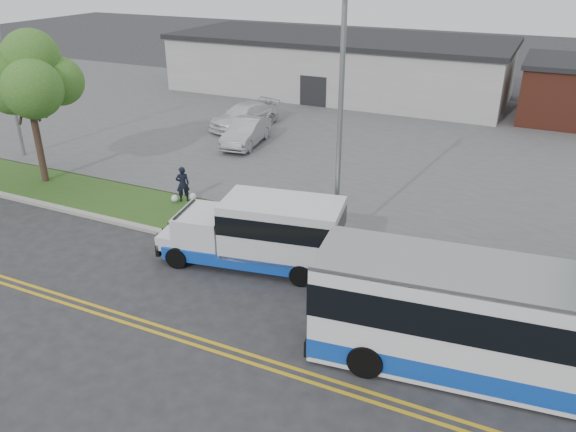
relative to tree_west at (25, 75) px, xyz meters
The scene contains 18 objects.
ground 13.43m from the tree_west, 14.93° to the right, with size 140.00×140.00×0.00m, color #28282B.
lane_line_north 14.83m from the tree_west, 30.43° to the right, with size 70.00×0.12×0.01m, color gold.
lane_line_south 14.97m from the tree_west, 31.49° to the right, with size 70.00×0.12×0.01m, color gold.
curb 13.19m from the tree_west, ahead, with size 80.00×0.30×0.15m, color #9E9B93.
verge 13.03m from the tree_west, ahead, with size 80.00×3.30×0.10m, color #304D19.
parking_lot 18.98m from the tree_west, 48.99° to the left, with size 80.00×25.00×0.10m, color #4C4C4F.
commercial_building 24.72m from the tree_west, 75.85° to the left, with size 25.40×10.40×4.35m.
brick_wing 32.19m from the tree_west, 45.38° to the left, with size 6.30×7.30×3.90m.
tree_west is the anchor object (origin of this frame).
streetlight_near 15.01m from the tree_west, ahead, with size 0.35×1.53×9.50m.
streetlight_far 4.62m from the tree_west, 151.02° to the left, with size 0.35×1.53×8.00m.
shuttle_bus 13.91m from the tree_west, 10.73° to the right, with size 6.79×3.17×2.51m.
transit_bus 22.63m from the tree_west, 12.65° to the right, with size 11.10×3.73×3.02m.
pedestrian 8.58m from the tree_west, ahead, with size 0.58×0.38×1.60m, color black.
parked_car_a 11.64m from the tree_west, 56.10° to the left, with size 1.54×4.41×1.45m, color #A0A2A7.
parked_car_b 13.45m from the tree_west, 70.67° to the left, with size 2.03×5.00×1.45m, color silver.
grocery_bag_left 8.65m from the tree_west, ahead, with size 0.32×0.32×0.32m, color white.
grocery_bag_right 9.19m from the tree_west, ahead, with size 0.32×0.32×0.32m, color white.
Camera 1 is at (9.23, -14.58, 10.04)m, focal length 35.00 mm.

